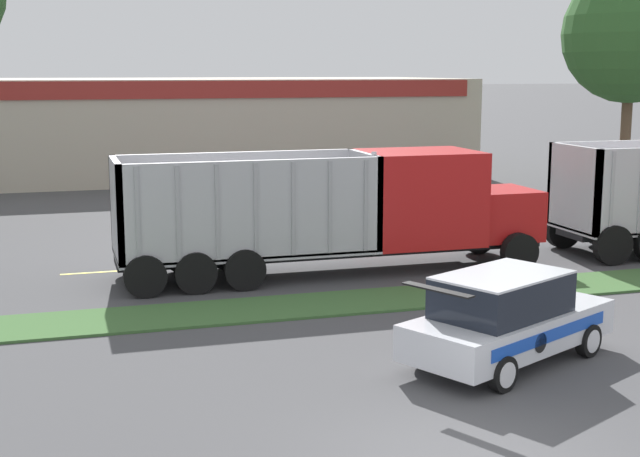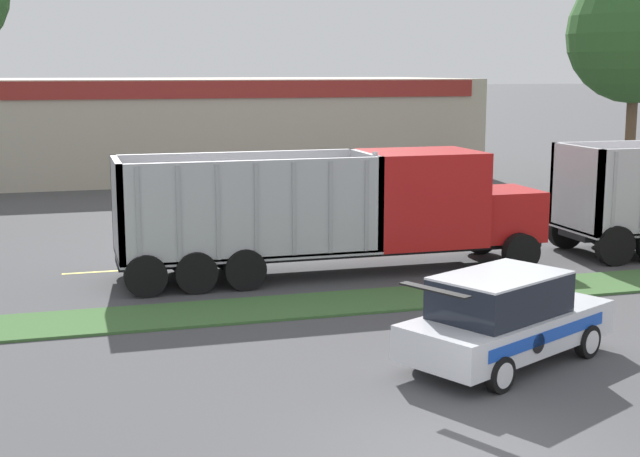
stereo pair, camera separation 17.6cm
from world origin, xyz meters
TOP-DOWN VIEW (x-y plane):
  - grass_verge at (0.00, 8.52)m, footprint 120.00×2.02m
  - centre_line_3 at (-4.10, 13.53)m, footprint 2.40×0.14m
  - centre_line_4 at (1.30, 13.53)m, footprint 2.40×0.14m
  - centre_line_5 at (6.70, 13.53)m, footprint 2.40×0.14m
  - centre_line_6 at (12.10, 13.53)m, footprint 2.40×0.14m
  - dump_truck_lead at (2.94, 11.69)m, footprint 11.56×2.75m
  - rally_car at (2.54, 3.65)m, footprint 4.76×3.56m
  - store_building_backdrop at (-2.08, 36.64)m, footprint 35.31×12.10m
  - tree_behind_left at (19.74, 24.47)m, footprint 6.14×6.14m

SIDE VIEW (x-z plane):
  - centre_line_3 at x=-4.10m, z-range 0.00..0.01m
  - centre_line_4 at x=1.30m, z-range 0.00..0.01m
  - centre_line_5 at x=6.70m, z-range 0.00..0.01m
  - centre_line_6 at x=12.10m, z-range 0.00..0.01m
  - grass_verge at x=0.00m, z-range 0.00..0.06m
  - rally_car at x=2.54m, z-range -0.01..1.75m
  - dump_truck_lead at x=2.94m, z-range -0.02..3.27m
  - store_building_backdrop at x=-2.08m, z-range 0.00..4.91m
  - tree_behind_left at x=19.74m, z-range 1.77..13.30m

